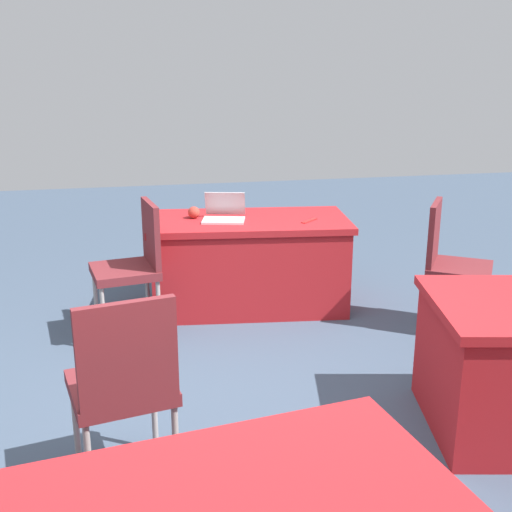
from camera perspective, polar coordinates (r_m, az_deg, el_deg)
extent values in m
plane|color=#3D4C60|center=(3.67, -2.70, -14.01)|extent=(14.40, 14.40, 0.00)
cube|color=#AD1E23|center=(4.99, -0.64, 3.09)|extent=(1.64, 0.98, 0.05)
cube|color=#AD1E23|center=(5.09, -0.63, -0.86)|extent=(1.57, 0.94, 0.67)
cylinder|color=#9E9993|center=(5.07, 19.85, -3.39)|extent=(0.03, 0.03, 0.43)
cylinder|color=#9E9993|center=(4.71, 19.65, -4.89)|extent=(0.03, 0.03, 0.43)
cylinder|color=#9E9993|center=(5.09, 15.59, -2.92)|extent=(0.03, 0.03, 0.43)
cylinder|color=#9E9993|center=(4.73, 15.06, -4.38)|extent=(0.03, 0.03, 0.43)
cube|color=maroon|center=(4.82, 17.79, -1.13)|extent=(0.61, 0.61, 0.06)
cube|color=maroon|center=(4.76, 15.67, 2.05)|extent=(0.26, 0.37, 0.45)
cylinder|color=#9E9993|center=(4.43, -13.50, -5.53)|extent=(0.03, 0.03, 0.46)
cylinder|color=#9E9993|center=(4.79, -14.16, -3.89)|extent=(0.03, 0.03, 0.46)
cylinder|color=#9E9993|center=(4.49, -8.69, -4.95)|extent=(0.03, 0.03, 0.46)
cylinder|color=#9E9993|center=(4.84, -9.70, -3.38)|extent=(0.03, 0.03, 0.46)
cube|color=maroon|center=(4.55, -11.70, -1.36)|extent=(0.51, 0.51, 0.06)
cube|color=maroon|center=(4.51, -9.39, 2.00)|extent=(0.11, 0.42, 0.45)
cylinder|color=#9E9993|center=(3.25, -15.83, -14.45)|extent=(0.03, 0.03, 0.46)
cylinder|color=#9E9993|center=(3.30, -9.12, -13.43)|extent=(0.03, 0.03, 0.46)
cylinder|color=#9E9993|center=(2.93, -14.71, -18.12)|extent=(0.03, 0.03, 0.46)
cylinder|color=#9E9993|center=(2.99, -7.19, -16.88)|extent=(0.03, 0.03, 0.46)
cube|color=maroon|center=(2.98, -12.01, -11.46)|extent=(0.52, 0.52, 0.06)
cube|color=maroon|center=(2.69, -11.45, -8.57)|extent=(0.42, 0.12, 0.45)
cube|color=silver|center=(4.90, -2.93, 3.21)|extent=(0.36, 0.29, 0.02)
cube|color=#B7B7BC|center=(5.02, -2.79, 4.73)|extent=(0.32, 0.15, 0.19)
sphere|color=#B2382D|center=(5.01, -5.59, 3.91)|extent=(0.09, 0.09, 0.09)
cube|color=red|center=(4.91, 4.80, 3.17)|extent=(0.16, 0.15, 0.01)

